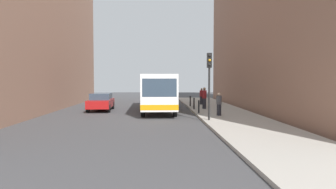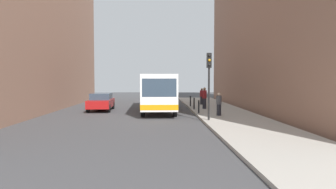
% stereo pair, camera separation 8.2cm
% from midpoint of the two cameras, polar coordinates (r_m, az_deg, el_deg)
% --- Properties ---
extents(ground_plane, '(80.00, 80.00, 0.00)m').
position_cam_midpoint_polar(ground_plane, '(22.08, -3.08, -4.09)').
color(ground_plane, '#424244').
extents(sidewalk, '(4.40, 40.00, 0.15)m').
position_cam_midpoint_polar(sidewalk, '(22.63, 10.75, -3.78)').
color(sidewalk, '#ADA89E').
rests_on(sidewalk, ground).
extents(building_left, '(7.00, 32.00, 16.52)m').
position_cam_midpoint_polar(building_left, '(29.04, -27.02, 13.65)').
color(building_left, '#936B56').
rests_on(building_left, ground).
extents(building_right, '(7.00, 32.00, 16.49)m').
position_cam_midpoint_polar(building_right, '(28.74, 21.36, 13.85)').
color(building_right, '#936B56').
rests_on(building_right, ground).
extents(bus, '(2.69, 11.06, 3.00)m').
position_cam_midpoint_polar(bus, '(25.97, -1.97, 0.78)').
color(bus, white).
rests_on(bus, ground).
extents(car_beside_bus, '(1.98, 4.46, 1.48)m').
position_cam_midpoint_polar(car_beside_bus, '(26.83, -12.21, -1.23)').
color(car_beside_bus, maroon).
rests_on(car_beside_bus, ground).
extents(traffic_light, '(0.28, 0.33, 4.10)m').
position_cam_midpoint_polar(traffic_light, '(19.19, 7.43, 3.83)').
color(traffic_light, black).
rests_on(traffic_light, sidewalk).
extents(bollard_near, '(0.11, 0.11, 0.95)m').
position_cam_midpoint_polar(bollard_near, '(23.13, 5.54, -2.23)').
color(bollard_near, black).
rests_on(bollard_near, sidewalk).
extents(bollard_mid, '(0.11, 0.11, 0.95)m').
position_cam_midpoint_polar(bollard_mid, '(26.02, 4.68, -1.65)').
color(bollard_mid, black).
rests_on(bollard_mid, sidewalk).
extents(bollard_far, '(0.11, 0.11, 0.95)m').
position_cam_midpoint_polar(bollard_far, '(28.92, 4.00, -1.20)').
color(bollard_far, black).
rests_on(bollard_far, sidewalk).
extents(pedestrian_near_signal, '(0.38, 0.38, 1.58)m').
position_cam_midpoint_polar(pedestrian_near_signal, '(21.76, 9.19, -1.76)').
color(pedestrian_near_signal, '#26262D').
rests_on(pedestrian_near_signal, sidewalk).
extents(pedestrian_mid_sidewalk, '(0.38, 0.38, 1.80)m').
position_cam_midpoint_polar(pedestrian_mid_sidewalk, '(26.57, 6.56, -0.65)').
color(pedestrian_mid_sidewalk, '#26262D').
rests_on(pedestrian_mid_sidewalk, sidewalk).
extents(pedestrian_far_sidewalk, '(0.38, 0.38, 1.61)m').
position_cam_midpoint_polar(pedestrian_far_sidewalk, '(30.92, 6.07, -0.34)').
color(pedestrian_far_sidewalk, '#26262D').
rests_on(pedestrian_far_sidewalk, sidewalk).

